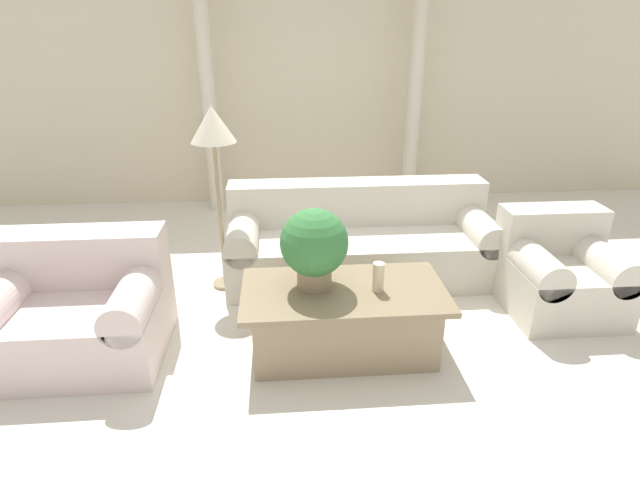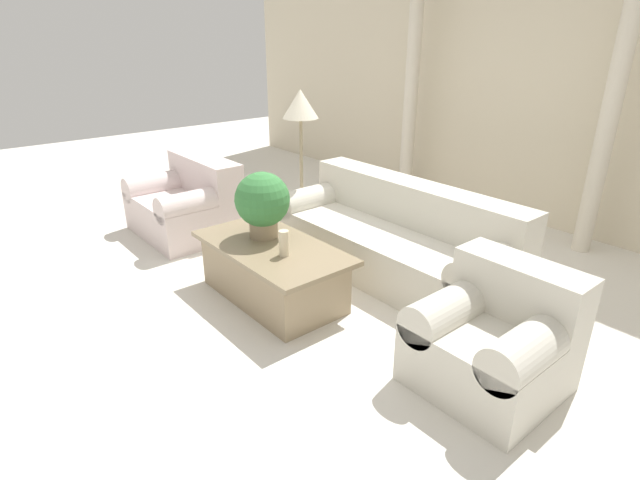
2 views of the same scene
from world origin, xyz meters
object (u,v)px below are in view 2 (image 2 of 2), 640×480
(sofa_long, at_px, (395,238))
(armchair, at_px, (495,337))
(loveseat, at_px, (188,203))
(coffee_table, at_px, (273,271))
(floor_lamp, at_px, (300,112))
(potted_plant, at_px, (262,202))

(sofa_long, relative_size, armchair, 2.86)
(loveseat, xyz_separation_m, armchair, (3.66, 0.31, -0.00))
(coffee_table, relative_size, armchair, 1.69)
(armchair, bearing_deg, coffee_table, -166.15)
(sofa_long, height_order, floor_lamp, floor_lamp)
(sofa_long, relative_size, potted_plant, 4.25)
(coffee_table, distance_m, potted_plant, 0.59)
(floor_lamp, height_order, armchair, floor_lamp)
(sofa_long, relative_size, loveseat, 2.04)
(potted_plant, distance_m, floor_lamp, 1.34)
(potted_plant, height_order, floor_lamp, floor_lamp)
(potted_plant, bearing_deg, loveseat, 177.18)
(sofa_long, height_order, loveseat, same)
(potted_plant, relative_size, floor_lamp, 0.36)
(coffee_table, height_order, floor_lamp, floor_lamp)
(loveseat, distance_m, floor_lamp, 1.63)
(sofa_long, distance_m, loveseat, 2.39)
(coffee_table, bearing_deg, sofa_long, 75.83)
(potted_plant, bearing_deg, coffee_table, -16.29)
(potted_plant, xyz_separation_m, armchair, (2.00, 0.39, -0.46))
(potted_plant, height_order, armchair, potted_plant)
(sofa_long, xyz_separation_m, coffee_table, (-0.30, -1.18, -0.08))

